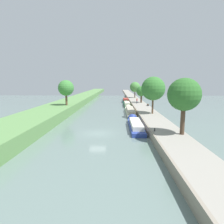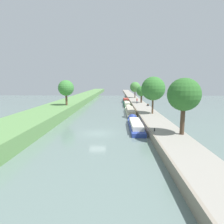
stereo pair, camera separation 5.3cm
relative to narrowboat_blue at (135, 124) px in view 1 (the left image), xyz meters
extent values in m
plane|color=slate|center=(-6.08, -4.13, -0.51)|extent=(160.00, 160.00, 0.00)
cube|color=#5B894C|center=(-17.77, -4.13, 0.49)|extent=(7.93, 260.00, 1.99)
cube|color=gray|center=(3.78, -4.13, 0.05)|extent=(4.27, 260.00, 1.12)
cube|color=gray|center=(1.52, -4.13, 0.08)|extent=(0.25, 260.00, 1.17)
cube|color=#283D93|center=(0.00, -0.89, -0.21)|extent=(2.06, 11.26, 0.59)
cube|color=silver|center=(0.00, -1.45, 0.43)|extent=(1.69, 7.88, 0.69)
cone|color=#283D93|center=(0.00, 5.36, -0.21)|extent=(1.96, 1.24, 1.96)
cube|color=beige|center=(0.10, 14.26, -0.18)|extent=(1.95, 14.39, 0.65)
cube|color=#B2A893|center=(0.10, 13.54, 0.51)|extent=(1.60, 10.07, 0.73)
cone|color=beige|center=(0.10, 22.04, -0.18)|extent=(1.85, 1.17, 1.85)
cube|color=#1E6033|center=(0.08, 28.81, -0.19)|extent=(1.93, 10.30, 0.65)
cube|color=beige|center=(0.08, 28.29, 0.51)|extent=(1.59, 7.21, 0.74)
cone|color=#1E6033|center=(0.08, 34.54, -0.19)|extent=(1.84, 1.16, 1.84)
cube|color=#195B60|center=(0.14, 40.19, -0.16)|extent=(2.15, 9.97, 0.70)
cube|color=maroon|center=(0.14, 39.70, 0.61)|extent=(1.76, 6.98, 0.83)
cone|color=#195B60|center=(0.14, 45.82, -0.16)|extent=(2.04, 1.29, 2.04)
cylinder|color=#4C3828|center=(5.13, -8.40, 2.58)|extent=(0.55, 0.55, 3.94)
sphere|color=#2D6628|center=(5.13, -8.40, 5.67)|extent=(4.07, 4.07, 4.07)
cylinder|color=brown|center=(4.30, 7.63, 2.55)|extent=(0.37, 0.37, 3.88)
sphere|color=#33702D|center=(4.30, 7.63, 5.83)|extent=(4.89, 4.89, 4.89)
cylinder|color=#4C3828|center=(4.62, 29.23, 1.98)|extent=(0.55, 0.55, 2.75)
sphere|color=#33702D|center=(4.62, 29.23, 4.24)|extent=(3.21, 3.21, 3.21)
cylinder|color=#4C3828|center=(4.29, 47.88, 2.26)|extent=(0.42, 0.42, 3.30)
sphere|color=#47843D|center=(4.29, 47.88, 5.06)|extent=(4.17, 4.17, 4.17)
cylinder|color=brown|center=(-15.57, 14.36, 3.08)|extent=(0.51, 0.51, 3.20)
sphere|color=#3D7F38|center=(-15.57, 14.36, 5.73)|extent=(3.81, 3.81, 3.81)
cylinder|color=#282D42|center=(2.98, 26.54, 1.02)|extent=(0.26, 0.26, 0.82)
cylinder|color=#B22D28|center=(2.98, 26.54, 1.74)|extent=(0.34, 0.34, 0.62)
sphere|color=tan|center=(2.98, 26.54, 2.16)|extent=(0.22, 0.22, 0.22)
cylinder|color=black|center=(1.95, -7.04, 0.84)|extent=(0.16, 0.16, 0.45)
cylinder|color=black|center=(1.95, 45.92, 0.84)|extent=(0.16, 0.16, 0.45)
cube|color=#333338|center=(5.46, 20.27, 0.82)|extent=(0.40, 0.08, 0.41)
cube|color=#333338|center=(5.46, 21.47, 0.82)|extent=(0.40, 0.08, 0.41)
cube|color=brown|center=(5.46, 20.87, 1.05)|extent=(0.44, 1.50, 0.06)
camera|label=1|loc=(-3.15, -32.27, 7.22)|focal=30.76mm
camera|label=2|loc=(-3.10, -32.26, 7.22)|focal=30.76mm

